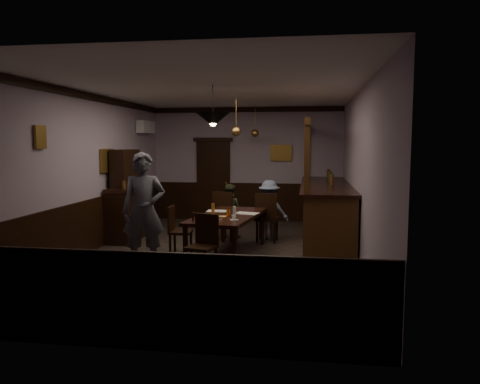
% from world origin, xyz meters
% --- Properties ---
extents(room, '(5.01, 8.01, 3.01)m').
position_xyz_m(room, '(0.00, 0.00, 1.50)').
color(room, '#2D2621').
rests_on(room, ground).
extents(dining_table, '(1.27, 2.31, 0.75)m').
position_xyz_m(dining_table, '(0.16, 0.08, 0.69)').
color(dining_table, black).
rests_on(dining_table, ground).
extents(chair_far_left, '(0.53, 0.53, 1.04)m').
position_xyz_m(chair_far_left, '(-0.14, 1.39, 0.57)').
color(chair_far_left, black).
rests_on(chair_far_left, ground).
extents(chair_far_right, '(0.47, 0.47, 1.03)m').
position_xyz_m(chair_far_right, '(0.77, 1.28, 0.57)').
color(chair_far_right, black).
rests_on(chair_far_right, ground).
extents(chair_near, '(0.51, 0.51, 0.95)m').
position_xyz_m(chair_near, '(0.00, -1.23, 0.52)').
color(chair_near, black).
rests_on(chair_near, ground).
extents(chair_side, '(0.39, 0.39, 0.90)m').
position_xyz_m(chair_side, '(-0.78, -0.01, 0.49)').
color(chair_side, black).
rests_on(chair_side, ground).
extents(person_standing, '(0.79, 0.63, 1.91)m').
position_xyz_m(person_standing, '(-1.04, -1.03, 0.96)').
color(person_standing, '#53555F').
rests_on(person_standing, ground).
extents(person_seated_left, '(0.67, 0.58, 1.18)m').
position_xyz_m(person_seated_left, '(-0.09, 1.67, 0.59)').
color(person_seated_left, '#3C4228').
rests_on(person_seated_left, ground).
extents(person_seated_right, '(0.90, 0.62, 1.27)m').
position_xyz_m(person_seated_right, '(0.80, 1.56, 0.64)').
color(person_seated_right, slate).
rests_on(person_seated_right, ground).
extents(newspaper_left, '(0.42, 0.31, 0.01)m').
position_xyz_m(newspaper_left, '(-0.10, 0.48, 0.75)').
color(newspaper_left, silver).
rests_on(newspaper_left, dining_table).
extents(newspaper_right, '(0.48, 0.39, 0.01)m').
position_xyz_m(newspaper_right, '(0.49, 0.26, 0.75)').
color(newspaper_right, silver).
rests_on(newspaper_right, dining_table).
extents(napkin, '(0.17, 0.17, 0.00)m').
position_xyz_m(napkin, '(0.09, -0.15, 0.75)').
color(napkin, '#ECB757').
rests_on(napkin, dining_table).
extents(saucer, '(0.15, 0.15, 0.01)m').
position_xyz_m(saucer, '(0.37, -0.51, 0.76)').
color(saucer, white).
rests_on(saucer, dining_table).
extents(coffee_cup, '(0.09, 0.09, 0.07)m').
position_xyz_m(coffee_cup, '(0.36, -0.48, 0.80)').
color(coffee_cup, white).
rests_on(coffee_cup, saucer).
extents(pastry_plate, '(0.22, 0.22, 0.01)m').
position_xyz_m(pastry_plate, '(0.04, -0.43, 0.76)').
color(pastry_plate, white).
rests_on(pastry_plate, dining_table).
extents(pastry_ring_a, '(0.13, 0.13, 0.04)m').
position_xyz_m(pastry_ring_a, '(0.04, -0.43, 0.79)').
color(pastry_ring_a, '#C68C47').
rests_on(pastry_ring_a, pastry_plate).
extents(pastry_ring_b, '(0.13, 0.13, 0.04)m').
position_xyz_m(pastry_ring_b, '(0.09, -0.43, 0.79)').
color(pastry_ring_b, '#C68C47').
rests_on(pastry_ring_b, pastry_plate).
extents(soda_can, '(0.07, 0.07, 0.12)m').
position_xyz_m(soda_can, '(0.19, -0.06, 0.81)').
color(soda_can, orange).
rests_on(soda_can, dining_table).
extents(beer_glass, '(0.06, 0.06, 0.20)m').
position_xyz_m(beer_glass, '(-0.12, 0.12, 0.85)').
color(beer_glass, '#BF721E').
rests_on(beer_glass, dining_table).
extents(water_glass, '(0.06, 0.06, 0.15)m').
position_xyz_m(water_glass, '(0.28, 0.12, 0.82)').
color(water_glass, silver).
rests_on(water_glass, dining_table).
extents(pepper_mill, '(0.04, 0.04, 0.14)m').
position_xyz_m(pepper_mill, '(-0.31, -0.63, 0.82)').
color(pepper_mill, black).
rests_on(pepper_mill, dining_table).
extents(sideboard, '(0.52, 1.45, 1.92)m').
position_xyz_m(sideboard, '(-2.21, 1.21, 0.77)').
color(sideboard, black).
rests_on(sideboard, ground).
extents(bar_counter, '(1.03, 4.44, 2.49)m').
position_xyz_m(bar_counter, '(1.99, 1.86, 0.63)').
color(bar_counter, '#4F2F15').
rests_on(bar_counter, ground).
extents(door_back, '(0.90, 0.06, 2.10)m').
position_xyz_m(door_back, '(-0.90, 3.95, 1.05)').
color(door_back, black).
rests_on(door_back, ground).
extents(ac_unit, '(0.20, 0.85, 0.30)m').
position_xyz_m(ac_unit, '(-2.38, 2.90, 2.45)').
color(ac_unit, white).
rests_on(ac_unit, ground).
extents(picture_left_small, '(0.04, 0.28, 0.36)m').
position_xyz_m(picture_left_small, '(-2.46, -1.60, 2.15)').
color(picture_left_small, olive).
rests_on(picture_left_small, ground).
extents(picture_left_large, '(0.04, 0.62, 0.48)m').
position_xyz_m(picture_left_large, '(-2.46, 0.80, 1.70)').
color(picture_left_large, olive).
rests_on(picture_left_large, ground).
extents(picture_back, '(0.55, 0.04, 0.42)m').
position_xyz_m(picture_back, '(0.90, 3.96, 1.80)').
color(picture_back, olive).
rests_on(picture_back, ground).
extents(pendant_iron, '(0.56, 0.56, 0.67)m').
position_xyz_m(pendant_iron, '(0.06, -0.71, 2.44)').
color(pendant_iron, black).
rests_on(pendant_iron, ground).
extents(pendant_brass_mid, '(0.20, 0.20, 0.81)m').
position_xyz_m(pendant_brass_mid, '(0.10, 1.48, 2.30)').
color(pendant_brass_mid, '#BF8C3F').
rests_on(pendant_brass_mid, ground).
extents(pendant_brass_far, '(0.20, 0.20, 0.81)m').
position_xyz_m(pendant_brass_far, '(0.30, 3.21, 2.30)').
color(pendant_brass_far, '#BF8C3F').
rests_on(pendant_brass_far, ground).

